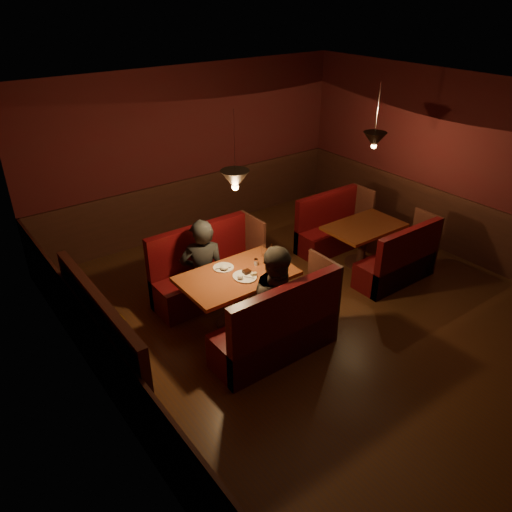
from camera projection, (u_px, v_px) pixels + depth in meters
room at (313, 253)px, 6.26m from camera, size 6.02×7.02×2.92m
main_table at (238, 286)px, 6.43m from camera, size 1.46×0.89×1.02m
main_bench_far at (207, 276)px, 7.15m from camera, size 1.60×0.57×1.09m
main_bench_near at (279, 333)px, 5.98m from camera, size 1.60×0.57×1.09m
second_table at (363, 236)px, 7.92m from camera, size 1.22×0.78×0.69m
second_bench_far at (332, 230)px, 8.54m from camera, size 1.35×0.51×0.96m
second_bench_near at (399, 264)px, 7.51m from camera, size 1.35×0.51×0.96m
diner_a at (202, 254)px, 6.68m from camera, size 0.73×0.62×1.70m
diner_b at (280, 286)px, 5.97m from camera, size 0.83×0.65×1.70m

